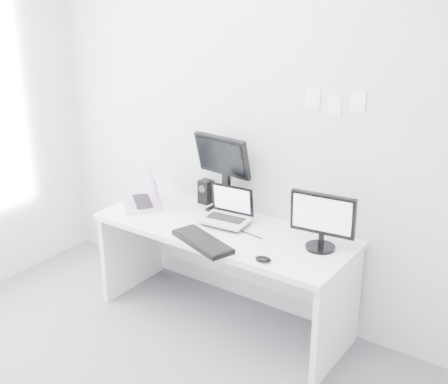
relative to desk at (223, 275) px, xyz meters
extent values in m
plane|color=#B3B5B8|center=(0.00, 0.35, 0.99)|extent=(3.60, 0.00, 3.60)
cube|color=silver|center=(0.00, 0.00, 0.00)|extent=(1.80, 0.70, 0.73)
cube|color=silver|center=(-0.75, -0.01, 0.50)|extent=(0.46, 0.45, 0.28)
cube|color=black|center=(-0.37, 0.29, 0.45)|extent=(0.12, 0.12, 0.18)
cube|color=silver|center=(-0.02, 0.04, 0.50)|extent=(0.34, 0.28, 0.27)
cube|color=black|center=(-0.16, 0.23, 0.66)|extent=(0.45, 0.19, 0.59)
cube|color=black|center=(0.68, 0.09, 0.56)|extent=(0.44, 0.24, 0.38)
cube|color=black|center=(0.04, -0.28, 0.38)|extent=(0.51, 0.32, 0.03)
ellipsoid|color=black|center=(0.48, -0.27, 0.38)|extent=(0.11, 0.08, 0.03)
cube|color=white|center=(0.45, 0.34, 1.26)|extent=(0.10, 0.00, 0.14)
cube|color=white|center=(0.60, 0.34, 1.22)|extent=(0.09, 0.00, 0.13)
cube|color=white|center=(0.75, 0.34, 1.26)|extent=(0.10, 0.00, 0.14)
camera|label=1|loc=(2.11, -3.01, 2.03)|focal=47.51mm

